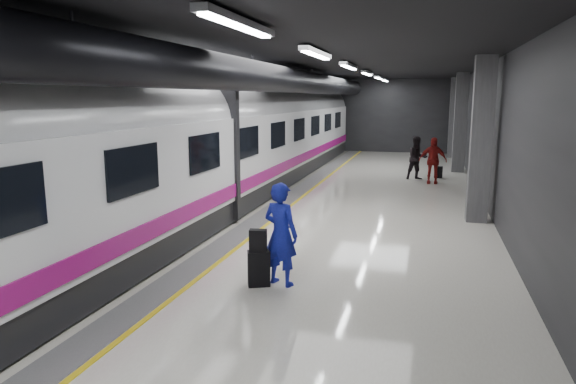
% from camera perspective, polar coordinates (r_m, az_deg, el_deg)
% --- Properties ---
extents(ground, '(40.00, 40.00, 0.00)m').
position_cam_1_polar(ground, '(13.66, 1.41, -3.94)').
color(ground, silver).
rests_on(ground, ground).
extents(platform_hall, '(10.02, 40.02, 4.51)m').
position_cam_1_polar(platform_hall, '(14.22, 1.28, 11.03)').
color(platform_hall, black).
rests_on(platform_hall, ground).
extents(train, '(3.05, 38.00, 4.05)m').
position_cam_1_polar(train, '(14.41, -11.24, 4.98)').
color(train, black).
rests_on(train, ground).
extents(traveler_main, '(0.81, 0.66, 1.91)m').
position_cam_1_polar(traveler_main, '(9.35, -0.81, -4.70)').
color(traveler_main, '#171FAE').
rests_on(traveler_main, ground).
extents(suitcase_main, '(0.47, 0.39, 0.65)m').
position_cam_1_polar(suitcase_main, '(9.48, -3.27, -8.47)').
color(suitcase_main, black).
rests_on(suitcase_main, ground).
extents(shoulder_bag, '(0.33, 0.21, 0.41)m').
position_cam_1_polar(shoulder_bag, '(9.29, -3.35, -5.43)').
color(shoulder_bag, black).
rests_on(shoulder_bag, suitcase_main).
extents(traveler_far_a, '(1.07, 0.96, 1.80)m').
position_cam_1_polar(traveler_far_a, '(22.08, 14.14, 3.67)').
color(traveler_far_a, black).
rests_on(traveler_far_a, ground).
extents(traveler_far_b, '(1.09, 0.46, 1.85)m').
position_cam_1_polar(traveler_far_b, '(21.26, 15.78, 3.39)').
color(traveler_far_b, maroon).
rests_on(traveler_far_b, ground).
extents(suitcase_far, '(0.34, 0.23, 0.50)m').
position_cam_1_polar(suitcase_far, '(22.87, 16.36, 2.13)').
color(suitcase_far, black).
rests_on(suitcase_far, ground).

